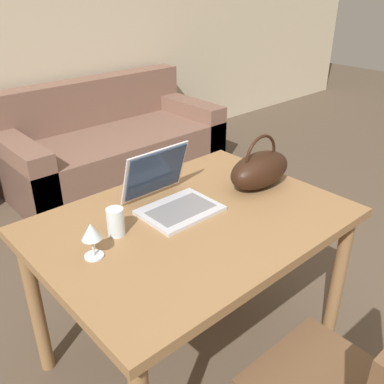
{
  "coord_description": "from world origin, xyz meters",
  "views": [
    {
      "loc": [
        -1.05,
        -0.54,
        1.65
      ],
      "look_at": [
        -0.05,
        0.57,
        0.88
      ],
      "focal_mm": 40.0,
      "sensor_mm": 36.0,
      "label": 1
    }
  ],
  "objects": [
    {
      "name": "handbag",
      "position": [
        0.38,
        0.59,
        0.84
      ],
      "size": [
        0.34,
        0.18,
        0.25
      ],
      "color": "black",
      "rests_on": "dining_table"
    },
    {
      "name": "dining_table",
      "position": [
        -0.05,
        0.57,
        0.67
      ],
      "size": [
        1.24,
        0.9,
        0.76
      ],
      "color": "olive",
      "rests_on": "ground_plane"
    },
    {
      "name": "wine_glass",
      "position": [
        -0.48,
        0.61,
        0.85
      ],
      "size": [
        0.07,
        0.07,
        0.13
      ],
      "color": "silver",
      "rests_on": "dining_table"
    },
    {
      "name": "drinking_glass",
      "position": [
        -0.35,
        0.68,
        0.81
      ],
      "size": [
        0.07,
        0.07,
        0.11
      ],
      "color": "silver",
      "rests_on": "dining_table"
    },
    {
      "name": "laptop",
      "position": [
        -0.06,
        0.72,
        0.82
      ],
      "size": [
        0.32,
        0.32,
        0.24
      ],
      "color": "silver",
      "rests_on": "dining_table"
    },
    {
      "name": "couch",
      "position": [
        0.78,
        2.56,
        0.28
      ],
      "size": [
        1.86,
        0.91,
        0.82
      ],
      "color": "#7F5B4C",
      "rests_on": "ground_plane"
    }
  ]
}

